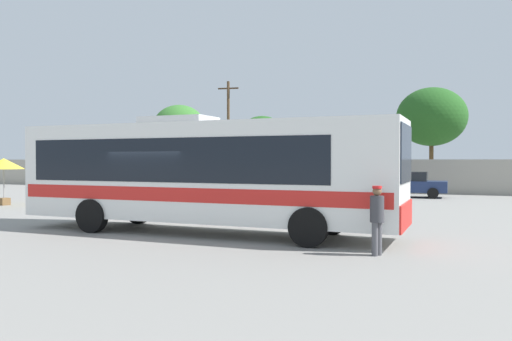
# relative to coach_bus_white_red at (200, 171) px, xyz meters

# --- Properties ---
(ground_plane) EXTENTS (300.00, 300.00, 0.00)m
(ground_plane) POSITION_rel_coach_bus_white_red_xyz_m (-1.23, 9.76, -1.92)
(ground_plane) COLOR gray
(perimeter_wall) EXTENTS (80.00, 0.30, 2.29)m
(perimeter_wall) POSITION_rel_coach_bus_white_red_xyz_m (-1.23, 22.02, -0.77)
(perimeter_wall) COLOR #9E998C
(perimeter_wall) RESTS_ON ground_plane
(coach_bus_white_red) EXTENTS (12.05, 2.92, 3.60)m
(coach_bus_white_red) POSITION_rel_coach_bus_white_red_xyz_m (0.00, 0.00, 0.00)
(coach_bus_white_red) COLOR white
(coach_bus_white_red) RESTS_ON ground_plane
(attendant_by_bus_door) EXTENTS (0.45, 0.45, 1.64)m
(attendant_by_bus_door) POSITION_rel_coach_bus_white_red_xyz_m (5.62, -1.83, -0.98)
(attendant_by_bus_door) COLOR #4C4C51
(attendant_by_bus_door) RESTS_ON ground_plane
(vendor_umbrella_near_gate_yellow) EXTENTS (1.94, 1.94, 2.34)m
(vendor_umbrella_near_gate_yellow) POSITION_rel_coach_bus_white_red_xyz_m (-13.64, 5.07, 0.08)
(vendor_umbrella_near_gate_yellow) COLOR gray
(vendor_umbrella_near_gate_yellow) RESTS_ON ground_plane
(parked_car_leftmost_grey) EXTENTS (4.12, 2.00, 1.50)m
(parked_car_leftmost_grey) POSITION_rel_coach_bus_white_red_xyz_m (-13.87, 18.57, -1.13)
(parked_car_leftmost_grey) COLOR slate
(parked_car_leftmost_grey) RESTS_ON ground_plane
(parked_car_second_maroon) EXTENTS (4.60, 2.00, 1.49)m
(parked_car_second_maroon) POSITION_rel_coach_bus_white_red_xyz_m (-7.91, 17.52, -1.13)
(parked_car_second_maroon) COLOR maroon
(parked_car_second_maroon) RESTS_ON ground_plane
(parked_car_third_maroon) EXTENTS (4.52, 2.03, 1.46)m
(parked_car_third_maroon) POSITION_rel_coach_bus_white_red_xyz_m (-1.16, 18.41, -1.14)
(parked_car_third_maroon) COLOR maroon
(parked_car_third_maroon) RESTS_ON ground_plane
(parked_car_rightmost_dark_blue) EXTENTS (4.15, 2.00, 1.54)m
(parked_car_rightmost_dark_blue) POSITION_rel_coach_bus_white_red_xyz_m (4.76, 18.16, -1.11)
(parked_car_rightmost_dark_blue) COLOR navy
(parked_car_rightmost_dark_blue) RESTS_ON ground_plane
(utility_pole_near) EXTENTS (1.80, 0.39, 8.98)m
(utility_pole_near) POSITION_rel_coach_bus_white_red_xyz_m (-10.87, 25.98, 2.76)
(utility_pole_near) COLOR #4C3823
(utility_pole_near) RESTS_ON ground_plane
(roadside_tree_left) EXTENTS (5.01, 5.01, 7.52)m
(roadside_tree_left) POSITION_rel_coach_bus_white_red_xyz_m (-17.36, 28.93, 3.45)
(roadside_tree_left) COLOR brown
(roadside_tree_left) RESTS_ON ground_plane
(roadside_tree_midleft) EXTENTS (4.18, 4.18, 6.12)m
(roadside_tree_midleft) POSITION_rel_coach_bus_white_red_xyz_m (-8.56, 28.05, 2.41)
(roadside_tree_midleft) COLOR brown
(roadside_tree_midleft) RESTS_ON ground_plane
(roadside_tree_midright) EXTENTS (5.18, 5.18, 7.71)m
(roadside_tree_midright) POSITION_rel_coach_bus_white_red_xyz_m (5.60, 26.75, 3.58)
(roadside_tree_midright) COLOR brown
(roadside_tree_midright) RESTS_ON ground_plane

